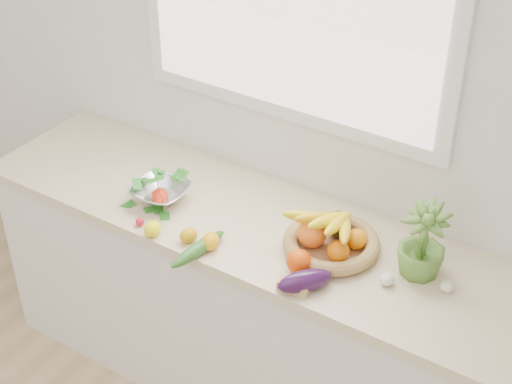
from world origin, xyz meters
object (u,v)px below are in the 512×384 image
Objects in this scene: apple at (160,197)px; potted_herb at (422,243)px; cucumber at (198,249)px; fruit_basket at (331,238)px; colander_with_spinach at (160,189)px; eggplant at (305,281)px.

apple is 1.03m from potted_herb.
potted_herb is at bearing 25.62° from cucumber.
potted_herb reaches higher than fruit_basket.
potted_herb reaches higher than colander_with_spinach.
eggplant reaches higher than apple.
colander_with_spinach is (-0.32, 0.19, 0.03)m from cucumber.
apple is 0.03m from colander_with_spinach.
colander_with_spinach reaches higher than cucumber.
fruit_basket is 1.79× the size of colander_with_spinach.
apple is 0.23× the size of potted_herb.
fruit_basket is (0.38, 0.28, 0.03)m from cucumber.
cucumber is at bearing -143.53° from fruit_basket.
eggplant is at bearing -9.96° from apple.
eggplant is 0.42m from potted_herb.
apple is 0.70m from fruit_basket.
potted_herb reaches higher than cucumber.
apple is 0.26× the size of cucumber.
apple is at bearing 170.04° from eggplant.
potted_herb reaches higher than apple.
fruit_basket is at bearing 97.59° from eggplant.
cucumber is (-0.41, -0.04, -0.01)m from eggplant.
eggplant is at bearing -11.17° from colander_with_spinach.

